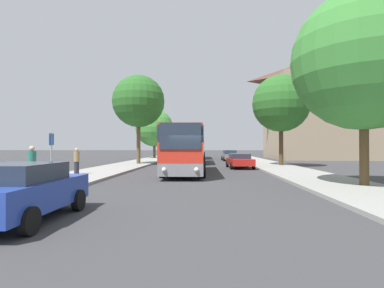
% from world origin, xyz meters
% --- Properties ---
extents(ground_plane, '(300.00, 300.00, 0.00)m').
position_xyz_m(ground_plane, '(0.00, 0.00, 0.00)').
color(ground_plane, '#38383A').
rests_on(ground_plane, ground).
extents(sidewalk_left, '(4.00, 120.00, 0.15)m').
position_xyz_m(sidewalk_left, '(-7.00, 0.00, 0.07)').
color(sidewalk_left, gray).
rests_on(sidewalk_left, ground_plane).
extents(sidewalk_right, '(4.00, 120.00, 0.15)m').
position_xyz_m(sidewalk_right, '(7.00, 0.00, 0.07)').
color(sidewalk_right, gray).
rests_on(sidewalk_right, ground_plane).
extents(building_right_background, '(20.11, 15.89, 17.32)m').
position_xyz_m(building_right_background, '(21.49, 32.17, 8.66)').
color(building_right_background, gray).
rests_on(building_right_background, ground_plane).
extents(bus_front, '(2.95, 10.74, 3.21)m').
position_xyz_m(bus_front, '(-0.79, 4.36, 1.72)').
color(bus_front, gray).
rests_on(bus_front, ground_plane).
extents(bus_middle, '(2.81, 10.51, 3.26)m').
position_xyz_m(bus_middle, '(-0.83, 17.86, 1.75)').
color(bus_middle, '#238942').
rests_on(bus_middle, ground_plane).
extents(bus_rear, '(2.95, 12.16, 3.39)m').
position_xyz_m(bus_rear, '(-0.99, 32.19, 1.81)').
color(bus_rear, silver).
rests_on(bus_rear, ground_plane).
extents(parked_car_left_curb, '(2.13, 4.04, 1.47)m').
position_xyz_m(parked_car_left_curb, '(-3.98, -9.56, 0.78)').
color(parked_car_left_curb, '#233D9E').
rests_on(parked_car_left_curb, ground_plane).
extents(parked_car_right_near, '(2.24, 4.60, 1.29)m').
position_xyz_m(parked_car_right_near, '(3.65, 9.65, 0.69)').
color(parked_car_right_near, red).
rests_on(parked_car_right_near, ground_plane).
extents(parked_car_right_far, '(2.20, 4.54, 1.43)m').
position_xyz_m(parked_car_right_far, '(3.88, 24.03, 0.75)').
color(parked_car_right_far, slate).
rests_on(parked_car_right_far, ground_plane).
extents(bus_stop_sign, '(0.08, 0.45, 2.47)m').
position_xyz_m(bus_stop_sign, '(-7.19, -2.04, 1.69)').
color(bus_stop_sign, gray).
rests_on(bus_stop_sign, sidewalk_left).
extents(pedestrian_waiting_near, '(0.36, 0.36, 1.66)m').
position_xyz_m(pedestrian_waiting_near, '(-7.58, 1.82, 0.99)').
color(pedestrian_waiting_near, '#23232D').
rests_on(pedestrian_waiting_near, sidewalk_left).
extents(pedestrian_waiting_far, '(0.36, 0.36, 1.78)m').
position_xyz_m(pedestrian_waiting_far, '(-7.09, -3.91, 1.05)').
color(pedestrian_waiting_far, '#23232D').
rests_on(pedestrian_waiting_far, sidewalk_left).
extents(tree_left_near, '(5.41, 5.41, 9.19)m').
position_xyz_m(tree_left_near, '(-6.33, 13.79, 6.61)').
color(tree_left_near, brown).
rests_on(tree_left_near, sidewalk_left).
extents(tree_left_far, '(6.00, 6.00, 7.78)m').
position_xyz_m(tree_left_far, '(-7.62, 30.53, 4.93)').
color(tree_left_far, brown).
rests_on(tree_left_far, sidewalk_left).
extents(tree_right_near, '(5.45, 5.45, 8.63)m').
position_xyz_m(tree_right_near, '(7.85, 11.99, 6.04)').
color(tree_right_near, '#47331E').
rests_on(tree_right_near, sidewalk_right).
extents(tree_right_mid, '(6.41, 6.41, 8.91)m').
position_xyz_m(tree_right_mid, '(7.90, -2.97, 5.84)').
color(tree_right_mid, '#513D23').
rests_on(tree_right_mid, sidewalk_right).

